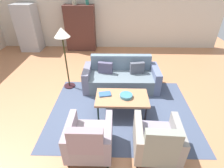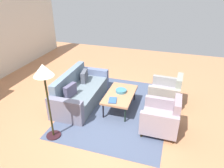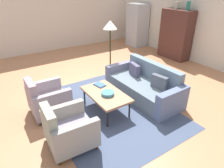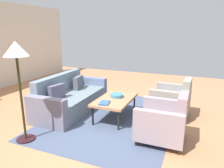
{
  "view_description": "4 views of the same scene",
  "coord_description": "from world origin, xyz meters",
  "px_view_note": "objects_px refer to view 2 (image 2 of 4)",
  "views": [
    {
      "loc": [
        0.38,
        -3.72,
        2.85
      ],
      "look_at": [
        0.28,
        -0.07,
        0.54
      ],
      "focal_mm": 28.32,
      "sensor_mm": 36.0,
      "label": 1
    },
    {
      "loc": [
        -4.08,
        -1.71,
        3.18
      ],
      "look_at": [
        0.77,
        -0.17,
        0.57
      ],
      "focal_mm": 33.88,
      "sensor_mm": 36.0,
      "label": 2
    },
    {
      "loc": [
        3.82,
        -2.45,
        2.66
      ],
      "look_at": [
        0.67,
        -0.38,
        0.72
      ],
      "focal_mm": 31.76,
      "sensor_mm": 36.0,
      "label": 3
    },
    {
      "loc": [
        -3.47,
        -2.05,
        1.88
      ],
      "look_at": [
        0.59,
        -0.36,
        0.74
      ],
      "focal_mm": 33.27,
      "sensor_mm": 36.0,
      "label": 4
    }
  ],
  "objects_px": {
    "book_stack": "(113,100)",
    "floor_lamp": "(44,77)",
    "armchair_left": "(163,118)",
    "armchair_right": "(167,93)",
    "couch": "(79,92)",
    "coffee_table": "(120,95)",
    "fruit_bowl": "(121,91)"
  },
  "relations": [
    {
      "from": "armchair_right",
      "to": "fruit_bowl",
      "type": "relative_size",
      "value": 3.04
    },
    {
      "from": "armchair_right",
      "to": "coffee_table",
      "type": "bearing_deg",
      "value": 119.66
    },
    {
      "from": "armchair_left",
      "to": "fruit_bowl",
      "type": "xyz_separation_m",
      "value": [
        0.69,
        1.17,
        0.14
      ]
    },
    {
      "from": "couch",
      "to": "book_stack",
      "type": "height_order",
      "value": "couch"
    },
    {
      "from": "coffee_table",
      "to": "armchair_left",
      "type": "xyz_separation_m",
      "value": [
        -0.6,
        -1.17,
        -0.07
      ]
    },
    {
      "from": "coffee_table",
      "to": "fruit_bowl",
      "type": "height_order",
      "value": "fruit_bowl"
    },
    {
      "from": "armchair_left",
      "to": "fruit_bowl",
      "type": "relative_size",
      "value": 3.04
    },
    {
      "from": "armchair_left",
      "to": "armchair_right",
      "type": "distance_m",
      "value": 1.2
    },
    {
      "from": "couch",
      "to": "armchair_right",
      "type": "relative_size",
      "value": 2.4
    },
    {
      "from": "book_stack",
      "to": "armchair_right",
      "type": "bearing_deg",
      "value": -51.43
    },
    {
      "from": "armchair_right",
      "to": "book_stack",
      "type": "distance_m",
      "value": 1.6
    },
    {
      "from": "armchair_right",
      "to": "floor_lamp",
      "type": "xyz_separation_m",
      "value": [
        -2.11,
        2.27,
        1.1
      ]
    },
    {
      "from": "couch",
      "to": "armchair_left",
      "type": "xyz_separation_m",
      "value": [
        -0.6,
        -2.35,
        0.06
      ]
    },
    {
      "from": "armchair_left",
      "to": "floor_lamp",
      "type": "distance_m",
      "value": 2.68
    },
    {
      "from": "book_stack",
      "to": "floor_lamp",
      "type": "bearing_deg",
      "value": 137.47
    },
    {
      "from": "couch",
      "to": "coffee_table",
      "type": "height_order",
      "value": "couch"
    },
    {
      "from": "coffee_table",
      "to": "book_stack",
      "type": "bearing_deg",
      "value": 168.86
    },
    {
      "from": "book_stack",
      "to": "floor_lamp",
      "type": "relative_size",
      "value": 0.18
    },
    {
      "from": "coffee_table",
      "to": "floor_lamp",
      "type": "distance_m",
      "value": 2.14
    },
    {
      "from": "armchair_right",
      "to": "floor_lamp",
      "type": "bearing_deg",
      "value": 135.47
    },
    {
      "from": "coffee_table",
      "to": "fruit_bowl",
      "type": "bearing_deg",
      "value": 0.0
    },
    {
      "from": "coffee_table",
      "to": "armchair_right",
      "type": "distance_m",
      "value": 1.31
    },
    {
      "from": "couch",
      "to": "armchair_left",
      "type": "relative_size",
      "value": 2.4
    },
    {
      "from": "armchair_left",
      "to": "armchair_right",
      "type": "relative_size",
      "value": 1.0
    },
    {
      "from": "coffee_table",
      "to": "floor_lamp",
      "type": "xyz_separation_m",
      "value": [
        -1.51,
        1.1,
        1.03
      ]
    },
    {
      "from": "fruit_bowl",
      "to": "book_stack",
      "type": "relative_size",
      "value": 0.94
    },
    {
      "from": "fruit_bowl",
      "to": "coffee_table",
      "type": "bearing_deg",
      "value": -180.0
    },
    {
      "from": "coffee_table",
      "to": "floor_lamp",
      "type": "bearing_deg",
      "value": 143.9
    },
    {
      "from": "armchair_left",
      "to": "armchair_right",
      "type": "xyz_separation_m",
      "value": [
        1.2,
        0.0,
        0.0
      ]
    },
    {
      "from": "couch",
      "to": "floor_lamp",
      "type": "relative_size",
      "value": 1.23
    },
    {
      "from": "armchair_left",
      "to": "book_stack",
      "type": "distance_m",
      "value": 1.27
    },
    {
      "from": "book_stack",
      "to": "floor_lamp",
      "type": "xyz_separation_m",
      "value": [
        -1.12,
        1.03,
        0.98
      ]
    }
  ]
}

